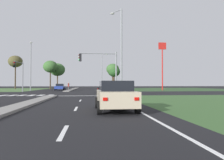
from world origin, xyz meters
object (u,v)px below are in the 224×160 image
(fastfood_pole_sign, at_px, (162,55))
(treeline_fourth, at_px, (57,70))
(treeline_fifth, at_px, (113,69))
(street_lamp_second, at_px, (121,48))
(traffic_signal_near_right, at_px, (102,65))
(street_lamp_third, at_px, (31,64))
(street_lamp_fourth, at_px, (102,70))
(car_black_near, at_px, (112,88))
(pedestrian_at_median, at_px, (69,85))
(traffic_signal_far_left, at_px, (20,71))
(treeline_second, at_px, (15,62))
(treeline_sixth, at_px, (114,72))
(car_beige_fourth, at_px, (115,96))
(treeline_third, at_px, (50,67))
(car_blue_third, at_px, (60,87))

(fastfood_pole_sign, distance_m, treeline_fourth, 30.54)
(treeline_fifth, bearing_deg, fastfood_pole_sign, -53.80)
(street_lamp_second, height_order, treeline_fourth, street_lamp_second)
(treeline_fourth, bearing_deg, traffic_signal_near_right, -73.73)
(street_lamp_third, bearing_deg, street_lamp_second, -52.69)
(traffic_signal_near_right, relative_size, street_lamp_fourth, 0.52)
(car_black_near, distance_m, street_lamp_second, 7.97)
(pedestrian_at_median, height_order, fastfood_pole_sign, fastfood_pole_sign)
(street_lamp_fourth, bearing_deg, treeline_fifth, -38.24)
(traffic_signal_far_left, height_order, treeline_second, treeline_second)
(traffic_signal_near_right, bearing_deg, street_lamp_fourth, 86.49)
(treeline_sixth, bearing_deg, treeline_fifth, 144.42)
(car_beige_fourth, xyz_separation_m, traffic_signal_near_right, (0.21, 14.98, 2.97))
(car_beige_fourth, height_order, traffic_signal_far_left, traffic_signal_far_left)
(treeline_second, distance_m, treeline_fifth, 28.14)
(street_lamp_third, bearing_deg, traffic_signal_far_left, -87.14)
(street_lamp_third, distance_m, treeline_third, 13.43)
(traffic_signal_near_right, xyz_separation_m, treeline_third, (-12.19, 33.25, 2.38))
(treeline_third, distance_m, treeline_fourth, 4.21)
(car_blue_third, height_order, fastfood_pole_sign, fastfood_pole_sign)
(street_lamp_second, height_order, treeline_sixth, street_lamp_second)
(street_lamp_second, height_order, fastfood_pole_sign, fastfood_pole_sign)
(fastfood_pole_sign, bearing_deg, car_blue_third, 177.20)
(street_lamp_third, distance_m, treeline_fourth, 17.52)
(treeline_third, bearing_deg, fastfood_pole_sign, -22.11)
(street_lamp_fourth, height_order, treeline_fifth, street_lamp_fourth)
(car_black_near, bearing_deg, treeline_fourth, -158.39)
(car_beige_fourth, bearing_deg, traffic_signal_near_right, 89.18)
(pedestrian_at_median, xyz_separation_m, fastfood_pole_sign, (21.51, 2.17, 7.07))
(street_lamp_second, distance_m, street_lamp_third, 26.43)
(car_black_near, height_order, treeline_fourth, treeline_fourth)
(car_black_near, xyz_separation_m, traffic_signal_near_right, (-1.85, -5.13, 3.00))
(car_black_near, relative_size, traffic_signal_far_left, 0.84)
(street_lamp_second, height_order, pedestrian_at_median, street_lamp_second)
(car_beige_fourth, relative_size, treeline_fifth, 0.57)
(treeline_sixth, bearing_deg, treeline_third, -172.26)
(street_lamp_third, distance_m, street_lamp_fourth, 24.47)
(pedestrian_at_median, height_order, treeline_third, treeline_third)
(treeline_fifth, relative_size, treeline_sixth, 1.13)
(treeline_sixth, bearing_deg, street_lamp_third, -141.16)
(street_lamp_second, bearing_deg, car_blue_third, 113.17)
(street_lamp_third, xyz_separation_m, treeline_sixth, (19.54, 15.73, -0.57))
(traffic_signal_far_left, bearing_deg, pedestrian_at_median, 48.14)
(car_beige_fourth, height_order, pedestrian_at_median, pedestrian_at_median)
(traffic_signal_near_right, distance_m, treeline_fifth, 36.36)
(car_blue_third, bearing_deg, fastfood_pole_sign, 177.20)
(pedestrian_at_median, height_order, treeline_sixth, treeline_sixth)
(fastfood_pole_sign, xyz_separation_m, treeline_fifth, (-10.19, 13.92, -2.45))
(car_black_near, distance_m, street_lamp_fourth, 33.52)
(pedestrian_at_median, bearing_deg, fastfood_pole_sign, 134.25)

